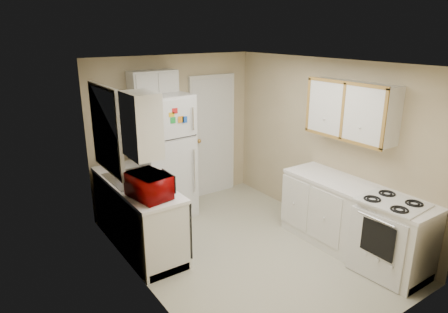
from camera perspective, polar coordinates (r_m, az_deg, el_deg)
floor at (r=5.41m, az=3.08°, el=-13.04°), size 3.80×3.80×0.00m
ceiling at (r=4.66m, az=3.58°, el=13.20°), size 3.80×3.80×0.00m
wall_left at (r=4.24m, az=-11.87°, el=-4.33°), size 3.80×3.80×0.00m
wall_right at (r=5.83m, az=14.26°, el=1.61°), size 3.80×3.80×0.00m
wall_back at (r=6.45m, az=-7.08°, el=3.56°), size 2.80×2.80×0.00m
wall_front at (r=3.71m, az=21.76°, el=-8.63°), size 2.80×2.80×0.00m
left_counter at (r=5.41m, az=-12.20°, el=-8.03°), size 0.60×1.80×0.90m
dishwasher at (r=5.01m, az=-6.44°, el=-9.41°), size 0.03×0.58×0.72m
sink at (r=5.38m, az=-13.11°, el=-3.50°), size 0.54×0.74×0.16m
microwave at (r=4.69m, az=-10.63°, el=-4.06°), size 0.57×0.38×0.35m
soap_bottle at (r=5.76m, az=-15.52°, el=-0.78°), size 0.10×0.11×0.18m
window_blinds at (r=5.08m, az=-16.41°, el=3.74°), size 0.10×0.98×1.08m
upper_cabinet_left at (r=4.31m, az=-11.69°, el=4.41°), size 0.30×0.45×0.70m
refrigerator at (r=6.05m, az=-8.81°, el=-0.01°), size 0.82×0.80×1.89m
cabinet_over_fridge at (r=5.99m, az=-10.13°, el=10.13°), size 0.70×0.30×0.40m
interior_door at (r=6.80m, az=-1.63°, el=2.86°), size 0.86×0.06×2.08m
right_counter at (r=5.41m, az=17.88°, el=-8.54°), size 0.60×2.00×0.90m
stove at (r=5.11m, az=22.30°, el=-11.12°), size 0.60×0.72×0.83m
upper_cabinet_right at (r=5.28m, az=17.72°, el=6.35°), size 0.30×1.20×0.70m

